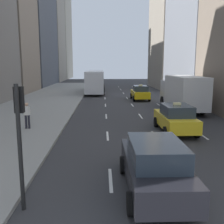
{
  "coord_description": "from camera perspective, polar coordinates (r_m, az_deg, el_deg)",
  "views": [
    {
      "loc": [
        -0.46,
        -0.88,
        4.07
      ],
      "look_at": [
        0.1,
        15.13,
        1.22
      ],
      "focal_mm": 42.0,
      "sensor_mm": 36.0,
      "label": 1
    }
  ],
  "objects": [
    {
      "name": "box_truck",
      "position": [
        24.83,
        15.05,
        4.28
      ],
      "size": [
        2.58,
        8.4,
        3.15
      ],
      "color": "silver",
      "rests_on": "ground"
    },
    {
      "name": "sedan_black_near",
      "position": [
        8.74,
        9.24,
        -11.4
      ],
      "size": [
        2.02,
        4.63,
        1.75
      ],
      "color": "black",
      "rests_on": "ground"
    },
    {
      "name": "building_row_left",
      "position": [
        56.86,
        -16.86,
        20.79
      ],
      "size": [
        6.0,
        92.01,
        37.61
      ],
      "color": "gray",
      "rests_on": "ground"
    },
    {
      "name": "traffic_light_pole",
      "position": [
        7.63,
        -19.47,
        -3.07
      ],
      "size": [
        0.24,
        0.42,
        3.6
      ],
      "color": "black",
      "rests_on": "ground"
    },
    {
      "name": "lane_markings",
      "position": [
        24.42,
        5.22,
        0.45
      ],
      "size": [
        5.72,
        56.0,
        0.01
      ],
      "color": "white",
      "rests_on": "ground"
    },
    {
      "name": "taxi_lead",
      "position": [
        31.57,
        6.15,
        4.22
      ],
      "size": [
        2.02,
        4.4,
        1.87
      ],
      "color": "yellow",
      "rests_on": "ground"
    },
    {
      "name": "sidewalk_left",
      "position": [
        28.92,
        -15.06,
        1.79
      ],
      "size": [
        8.0,
        66.0,
        0.15
      ],
      "primitive_type": "cube",
      "color": "gray",
      "rests_on": "ground"
    },
    {
      "name": "city_bus",
      "position": [
        39.76,
        -3.68,
        6.77
      ],
      "size": [
        2.8,
        11.61,
        3.25
      ],
      "color": "silver",
      "rests_on": "ground"
    },
    {
      "name": "taxi_second",
      "position": [
        16.57,
        13.65,
        -1.31
      ],
      "size": [
        2.02,
        4.4,
        1.87
      ],
      "color": "yellow",
      "rests_on": "ground"
    },
    {
      "name": "pedestrian_far_walking",
      "position": [
        17.27,
        -18.0,
        -0.43
      ],
      "size": [
        0.36,
        0.22,
        1.65
      ],
      "color": "#23232D",
      "rests_on": "sidewalk_left"
    }
  ]
}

